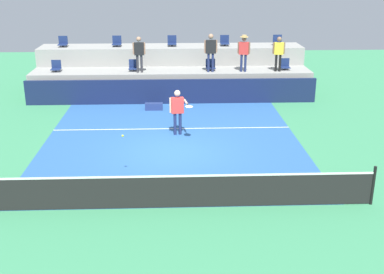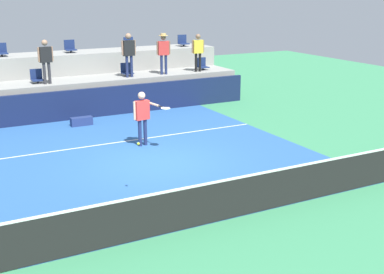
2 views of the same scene
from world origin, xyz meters
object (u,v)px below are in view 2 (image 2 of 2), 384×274
spectator_in_white (46,58)px  equipment_bag (82,121)px  stadium_chair_lower_right (127,70)px  spectator_in_grey (129,51)px  tennis_ball (138,144)px  stadium_chair_upper_right (129,44)px  stadium_chair_lower_far_right (202,65)px  stadium_chair_upper_left (1,51)px  spectator_with_hat (163,50)px  spectator_leaning_on_rail (198,49)px  stadium_chair_upper_far_right (183,42)px  stadium_chair_lower_left (37,77)px  stadium_chair_upper_center (70,47)px  tennis_player (143,113)px

spectator_in_white → equipment_bag: bearing=-70.0°
stadium_chair_lower_right → equipment_bag: stadium_chair_lower_right is taller
spectator_in_grey → tennis_ball: spectator_in_grey is taller
stadium_chair_upper_right → tennis_ball: 11.78m
stadium_chair_lower_right → stadium_chair_upper_right: (0.83, 1.80, 0.85)m
stadium_chair_lower_far_right → stadium_chair_upper_left: (-8.01, 1.80, 0.85)m
stadium_chair_upper_left → spectator_in_grey: 4.98m
spectator_with_hat → spectator_leaning_on_rail: (1.61, 0.00, -0.07)m
stadium_chair_upper_left → stadium_chair_upper_right: (5.34, 0.00, 0.00)m
spectator_in_white → spectator_in_grey: spectator_in_grey is taller
stadium_chair_lower_right → stadium_chair_lower_far_right: bearing=0.0°
stadium_chair_upper_right → spectator_leaning_on_rail: spectator_leaning_on_rail is taller
stadium_chair_upper_right → spectator_in_grey: spectator_in_grey is taller
stadium_chair_lower_right → spectator_with_hat: (1.48, -0.38, 0.80)m
stadium_chair_upper_far_right → tennis_ball: (-6.72, -11.01, -1.03)m
stadium_chair_lower_left → stadium_chair_upper_left: (-0.92, 1.80, 0.85)m
stadium_chair_upper_left → stadium_chair_upper_far_right: 7.99m
stadium_chair_lower_left → stadium_chair_lower_right: bearing=0.0°
stadium_chair_upper_far_right → equipment_bag: bearing=-146.4°
stadium_chair_lower_far_right → equipment_bag: (-6.11, -2.24, -1.31)m
spectator_leaning_on_rail → stadium_chair_upper_left: bearing=164.0°
stadium_chair_lower_left → stadium_chair_lower_far_right: 7.09m
stadium_chair_lower_left → tennis_ball: (0.34, -9.21, -0.18)m
stadium_chair_lower_right → spectator_in_white: bearing=-173.3°
spectator_in_grey → tennis_ball: (-3.21, -8.83, -1.02)m
stadium_chair_upper_right → tennis_ball: (-4.07, -11.01, -1.03)m
stadium_chair_upper_far_right → spectator_leaning_on_rail: bearing=-100.3°
stadium_chair_upper_right → equipment_bag: size_ratio=0.68×
tennis_ball → stadium_chair_upper_right: bearing=69.7°
stadium_chair_lower_left → spectator_in_white: spectator_in_white is taller
stadium_chair_upper_center → spectator_in_white: size_ratio=0.32×
stadium_chair_lower_left → spectator_leaning_on_rail: (6.67, -0.38, 0.73)m
stadium_chair_lower_left → spectator_in_grey: size_ratio=0.30×
stadium_chair_lower_far_right → spectator_in_white: size_ratio=0.32×
spectator_leaning_on_rail → tennis_ball: spectator_leaning_on_rail is taller
tennis_player → spectator_in_white: (-1.67, 5.15, 1.20)m
stadium_chair_upper_right → stadium_chair_upper_far_right: size_ratio=1.00×
stadium_chair_lower_far_right → tennis_player: 7.55m
equipment_bag → spectator_leaning_on_rail: bearing=18.1°
stadium_chair_upper_left → stadium_chair_upper_right: bearing=0.0°
spectator_in_white → equipment_bag: spectator_in_white is taller
stadium_chair_lower_right → stadium_chair_lower_far_right: 3.51m
spectator_in_white → stadium_chair_upper_far_right: bearing=17.9°
tennis_ball → stadium_chair_lower_right: bearing=70.6°
tennis_player → stadium_chair_upper_right: bearing=71.6°
tennis_player → spectator_in_white: spectator_in_white is taller
stadium_chair_lower_far_right → spectator_with_hat: 2.21m
tennis_player → stadium_chair_lower_far_right: bearing=47.3°
stadium_chair_lower_left → tennis_ball: stadium_chair_lower_left is taller
tennis_ball → stadium_chair_lower_left: bearing=92.1°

